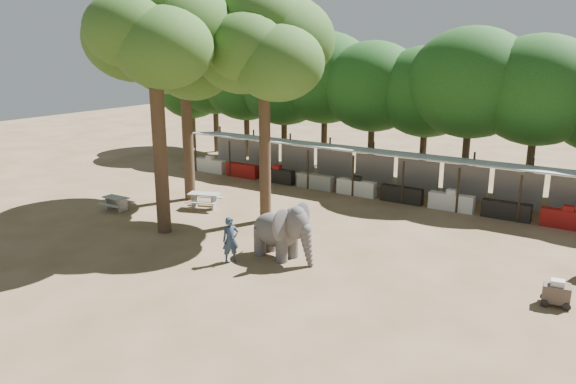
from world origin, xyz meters
The scene contains 11 objects.
ground centered at (0.00, 0.00, 0.00)m, with size 100.00×100.00×0.00m, color brown.
vendor_stalls centered at (0.00, 13.84, 1.18)m, with size 28.00×2.99×2.80m.
yard_tree_left centered at (-9.13, 7.19, 8.20)m, with size 7.10×6.90×11.02m.
yard_tree_center centered at (-6.13, 2.19, 9.21)m, with size 7.10×6.90×12.04m.
yard_tree_back centered at (-3.13, 6.19, 8.54)m, with size 7.10×6.90×11.36m.
backdrop_trees centered at (0.00, 19.00, 5.51)m, with size 46.46×5.95×8.33m.
elephant centered at (0.52, 2.28, 1.18)m, with size 3.13×2.37×2.36m.
handler centered at (-1.00, 0.76, 0.94)m, with size 0.68×0.45×1.88m, color #26384C.
picnic_table_near centered at (-10.71, 3.15, 0.47)m, with size 1.47×1.33×0.72m.
picnic_table_far centered at (-7.03, 5.99, 0.55)m, with size 2.08×1.98×0.83m.
cart_front centered at (10.68, 3.71, 0.46)m, with size 1.04×0.77×0.93m.
Camera 1 is at (12.65, -15.81, 8.59)m, focal length 35.00 mm.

